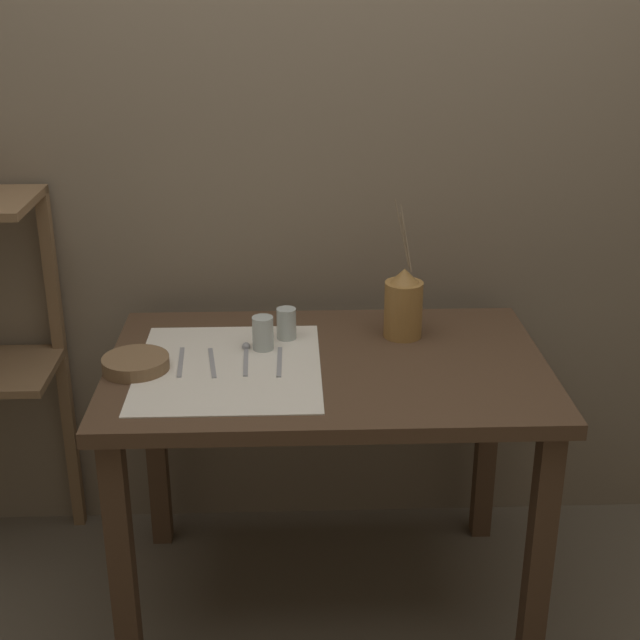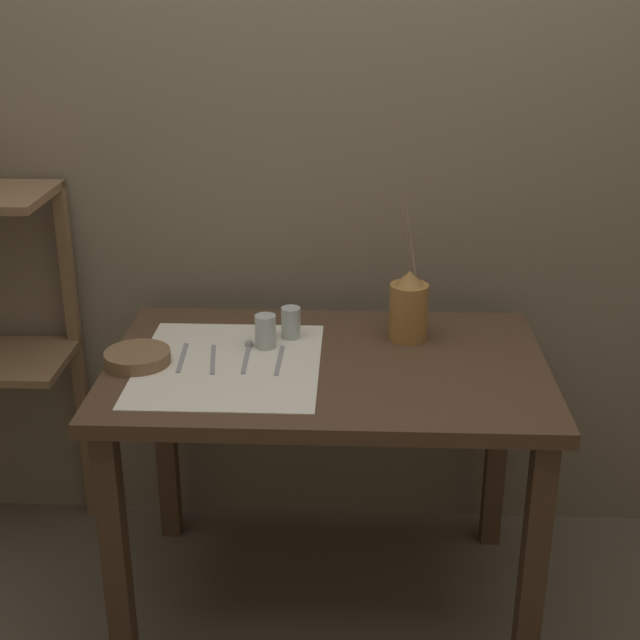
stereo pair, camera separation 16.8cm
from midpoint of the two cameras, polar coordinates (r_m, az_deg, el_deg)
ground_plane at (r=2.80m, az=2.21°, el=-17.39°), size 12.00×12.00×0.00m
stone_wall_back at (r=2.71m, az=2.64°, el=9.74°), size 7.00×0.06×2.40m
wooden_table at (r=2.43m, az=2.44°, el=-5.09°), size 1.17×0.75×0.78m
linen_cloth at (r=2.37m, az=-3.85°, el=-2.86°), size 0.48×0.55×0.00m
pitcher_with_flowers at (r=2.51m, az=7.60°, el=0.77°), size 0.11×0.11×0.39m
wooden_bowl at (r=2.39m, az=-9.65°, el=-2.43°), size 0.17×0.17×0.04m
glass_tumbler_near at (r=2.44m, az=-1.55°, el=-0.76°), size 0.06×0.06×0.09m
glass_tumbler_far at (r=2.51m, az=0.03°, el=-0.19°), size 0.06×0.06×0.09m
fork_outer at (r=2.41m, az=-6.85°, el=-2.44°), size 0.02×0.19×0.00m
fork_inner at (r=2.39m, az=-4.88°, el=-2.55°), size 0.04×0.19×0.00m
spoon_outer at (r=2.43m, az=-2.67°, el=-1.96°), size 0.02×0.20×0.02m
knife_center at (r=2.37m, az=-0.60°, el=-2.64°), size 0.01×0.19×0.00m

